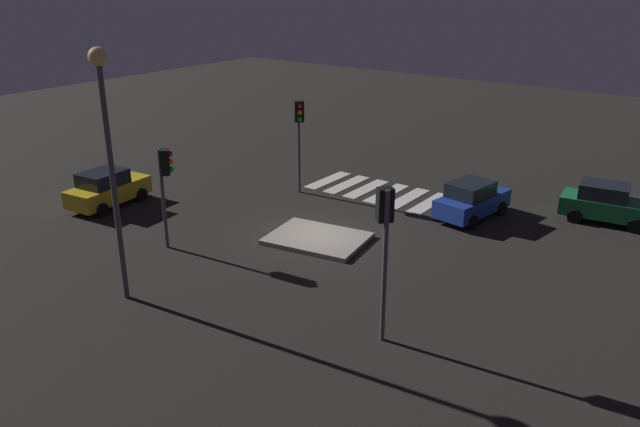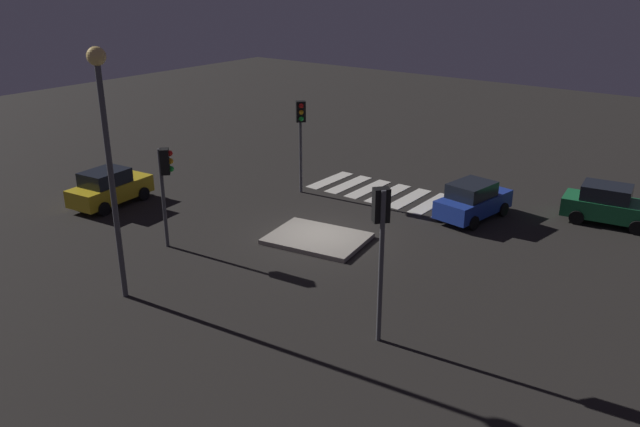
# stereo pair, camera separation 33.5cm
# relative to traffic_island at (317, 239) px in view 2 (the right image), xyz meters

# --- Properties ---
(ground_plane) EXTENTS (80.00, 80.00, 0.00)m
(ground_plane) POSITION_rel_traffic_island_xyz_m (0.16, -0.39, -0.09)
(ground_plane) COLOR black
(traffic_island) EXTENTS (4.14, 3.36, 0.18)m
(traffic_island) POSITION_rel_traffic_island_xyz_m (0.00, 0.00, 0.00)
(traffic_island) COLOR gray
(traffic_island) RESTS_ON ground
(car_blue) EXTENTS (2.20, 3.92, 1.64)m
(car_blue) POSITION_rel_traffic_island_xyz_m (-3.81, -6.01, 0.71)
(car_blue) COLOR #1E389E
(car_blue) RESTS_ON ground
(car_yellow) EXTENTS (2.12, 3.96, 1.67)m
(car_yellow) POSITION_rel_traffic_island_xyz_m (10.04, 2.40, 0.73)
(car_yellow) COLOR gold
(car_yellow) RESTS_ON ground
(car_green) EXTENTS (3.95, 2.17, 1.65)m
(car_green) POSITION_rel_traffic_island_xyz_m (-8.61, -8.95, 0.72)
(car_green) COLOR #196B38
(car_green) RESTS_ON ground
(traffic_light_west) EXTENTS (0.53, 0.54, 4.60)m
(traffic_light_west) POSITION_rel_traffic_island_xyz_m (-5.73, 4.60, 3.39)
(traffic_light_west) COLOR #47474C
(traffic_light_west) RESTS_ON ground
(traffic_light_east) EXTENTS (0.53, 0.54, 4.45)m
(traffic_light_east) POSITION_rel_traffic_island_xyz_m (4.12, -4.12, 3.28)
(traffic_light_east) COLOR #47474C
(traffic_light_east) RESTS_ON ground
(traffic_light_north) EXTENTS (0.54, 0.54, 3.90)m
(traffic_light_north) POSITION_rel_traffic_island_xyz_m (4.19, 3.85, 2.87)
(traffic_light_north) COLOR #47474C
(traffic_light_north) RESTS_ON ground
(street_lamp) EXTENTS (0.56, 0.56, 8.03)m
(street_lamp) POSITION_rel_traffic_island_xyz_m (2.25, 7.47, 5.35)
(street_lamp) COLOR #47474C
(street_lamp) RESTS_ON ground
(crosswalk_near) EXTENTS (8.75, 3.20, 0.02)m
(crosswalk_near) POSITION_rel_traffic_island_xyz_m (0.16, -6.53, -0.08)
(crosswalk_near) COLOR silver
(crosswalk_near) RESTS_ON ground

